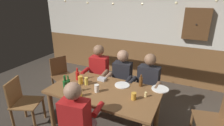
{
  "coord_description": "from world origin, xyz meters",
  "views": [
    {
      "loc": [
        1.23,
        -2.18,
        2.21
      ],
      "look_at": [
        0.0,
        0.36,
        1.13
      ],
      "focal_mm": 28.51,
      "sensor_mm": 36.0,
      "label": 1
    }
  ],
  "objects": [
    {
      "name": "pint_glass_4",
      "position": [
        -0.47,
        0.08,
        0.83
      ],
      "size": [
        0.08,
        0.08,
        0.14
      ],
      "primitive_type": "cylinder",
      "color": "gold",
      "rests_on": "dining_table"
    },
    {
      "name": "pint_glass_3",
      "position": [
        -0.36,
        0.09,
        0.83
      ],
      "size": [
        0.06,
        0.06,
        0.13
      ],
      "primitive_type": "cylinder",
      "color": "#E5C64C",
      "rests_on": "dining_table"
    },
    {
      "name": "wall_dart_cabinet",
      "position": [
        1.18,
        2.31,
        1.6
      ],
      "size": [
        0.56,
        0.15,
        0.7
      ],
      "color": "brown"
    },
    {
      "name": "pint_glass_0",
      "position": [
        -0.07,
        -0.05,
        0.83
      ],
      "size": [
        0.08,
        0.08,
        0.13
      ],
      "primitive_type": "cylinder",
      "color": "white",
      "rests_on": "dining_table"
    },
    {
      "name": "person_3",
      "position": [
        -0.01,
        -0.65,
        0.69
      ],
      "size": [
        0.53,
        0.57,
        1.25
      ],
      "rotation": [
        0.0,
        0.0,
        0.13
      ],
      "color": "#AD1919",
      "rests_on": "ground_plane"
    },
    {
      "name": "bottle_1",
      "position": [
        -0.48,
        -0.3,
        0.89
      ],
      "size": [
        0.07,
        0.07,
        0.31
      ],
      "color": "#195923",
      "rests_on": "dining_table"
    },
    {
      "name": "chair_empty_far_end",
      "position": [
        1.68,
        0.45,
        0.48
      ],
      "size": [
        0.53,
        0.53,
        0.88
      ],
      "rotation": [
        0.0,
        0.0,
        -4.49
      ],
      "color": "brown",
      "rests_on": "ground_plane"
    },
    {
      "name": "back_wall_upper",
      "position": [
        0.0,
        2.44,
        1.75
      ],
      "size": [
        6.56,
        0.12,
        1.44
      ],
      "primitive_type": "cube",
      "color": "beige"
    },
    {
      "name": "plate_1",
      "position": [
        0.82,
        0.47,
        0.77
      ],
      "size": [
        0.28,
        0.28,
        0.01
      ],
      "primitive_type": "cylinder",
      "color": "white",
      "rests_on": "dining_table"
    },
    {
      "name": "back_wall_wainscot",
      "position": [
        0.0,
        2.44,
        0.51
      ],
      "size": [
        6.56,
        0.12,
        1.03
      ],
      "primitive_type": "cube",
      "color": "brown",
      "rests_on": "ground_plane"
    },
    {
      "name": "person_0",
      "position": [
        -0.53,
        0.78,
        0.7
      ],
      "size": [
        0.54,
        0.57,
        1.27
      ],
      "rotation": [
        0.0,
        0.0,
        3.28
      ],
      "color": "#AD1919",
      "rests_on": "ground_plane"
    },
    {
      "name": "bottle_0",
      "position": [
        -0.61,
        0.19,
        0.85
      ],
      "size": [
        0.07,
        0.07,
        0.23
      ],
      "color": "red",
      "rests_on": "dining_table"
    },
    {
      "name": "bottle_2",
      "position": [
        0.5,
        0.44,
        0.85
      ],
      "size": [
        0.06,
        0.06,
        0.21
      ],
      "color": "#593314",
      "rests_on": "dining_table"
    },
    {
      "name": "dining_table",
      "position": [
        0.0,
        0.06,
        0.66
      ],
      "size": [
        1.78,
        0.96,
        0.77
      ],
      "color": "brown",
      "rests_on": "ground_plane"
    },
    {
      "name": "plate_0",
      "position": [
        0.21,
        0.33,
        0.77
      ],
      "size": [
        0.25,
        0.25,
        0.01
      ],
      "primitive_type": "cylinder",
      "color": "white",
      "rests_on": "dining_table"
    },
    {
      "name": "table_candle",
      "position": [
        0.67,
        0.15,
        0.81
      ],
      "size": [
        0.04,
        0.04,
        0.08
      ],
      "primitive_type": "cylinder",
      "color": "#F9E08C",
      "rests_on": "dining_table"
    },
    {
      "name": "person_2",
      "position": [
        0.53,
        0.77,
        0.68
      ],
      "size": [
        0.54,
        0.52,
        1.23
      ],
      "rotation": [
        0.0,
        0.0,
        3.11
      ],
      "color": "black",
      "rests_on": "ground_plane"
    },
    {
      "name": "chair_empty_near_right",
      "position": [
        -1.34,
        -0.47,
        0.48
      ],
      "size": [
        0.57,
        0.57,
        0.88
      ],
      "rotation": [
        0.0,
        0.0,
        -1.19
      ],
      "color": "brown",
      "rests_on": "ground_plane"
    },
    {
      "name": "person_1",
      "position": [
        0.0,
        0.77,
        0.68
      ],
      "size": [
        0.51,
        0.53,
        1.23
      ],
      "rotation": [
        0.0,
        0.0,
        3.2
      ],
      "color": "black",
      "rests_on": "ground_plane"
    },
    {
      "name": "condiment_caddy",
      "position": [
        -0.2,
        0.35,
        0.79
      ],
      "size": [
        0.14,
        0.1,
        0.05
      ],
      "primitive_type": "cube",
      "color": "#B2B7BC",
      "rests_on": "dining_table"
    },
    {
      "name": "bottle_3",
      "position": [
        -0.57,
        -0.12,
        0.84
      ],
      "size": [
        0.06,
        0.06,
        0.22
      ],
      "color": "#195923",
      "rests_on": "dining_table"
    },
    {
      "name": "pint_glass_1",
      "position": [
        0.53,
        -0.0,
        0.82
      ],
      "size": [
        0.07,
        0.07,
        0.11
      ],
      "primitive_type": "cylinder",
      "color": "gold",
      "rests_on": "dining_table"
    },
    {
      "name": "chair_empty_near_left",
      "position": [
        -1.47,
        0.71,
        0.48
      ],
      "size": [
        0.58,
        0.58,
        0.88
      ],
      "rotation": [
        0.0,
        0.0,
        -1.98
      ],
      "color": "brown",
      "rests_on": "ground_plane"
    },
    {
      "name": "pint_glass_2",
      "position": [
        -0.24,
        -0.27,
        0.82
      ],
      "size": [
        0.07,
        0.07,
        0.12
      ],
      "primitive_type": "cylinder",
      "color": "#E5C64C",
      "rests_on": "dining_table"
    }
  ]
}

